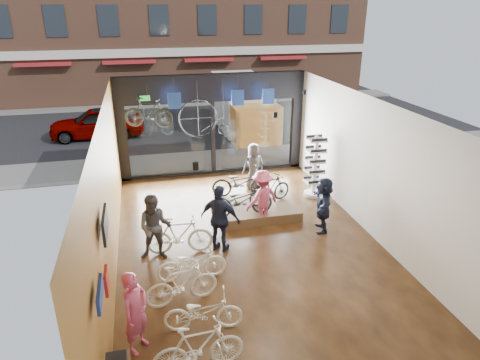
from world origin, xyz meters
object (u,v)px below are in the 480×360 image
object	(u,v)px
floor_bike_4	(192,263)
customer_2	(220,219)
customer_1	(155,227)
sunglasses_rack	(315,166)
floor_bike_1	(198,348)
display_bike_left	(242,200)
display_platform	(257,209)
penny_farthing	(206,119)
customer_5	(323,204)
street_car	(97,122)
customer_4	(254,166)
hung_bike	(148,112)
customer_3	(262,198)
customer_0	(136,312)
box_truck	(245,107)
floor_bike_2	(203,312)
display_bike_mid	(270,189)
display_bike_right	(241,182)
floor_bike_5	(180,235)
floor_bike_3	(182,284)

from	to	relation	value
floor_bike_4	customer_2	bearing A→B (deg)	-40.20
customer_1	sunglasses_rack	world-z (taller)	sunglasses_rack
floor_bike_1	display_bike_left	world-z (taller)	display_bike_left
floor_bike_4	display_platform	size ratio (longest dim) A/B	0.69
penny_farthing	customer_5	bearing A→B (deg)	-55.14
floor_bike_1	sunglasses_rack	xyz separation A→B (m)	(4.91, 6.68, 0.56)
street_car	floor_bike_1	distance (m)	15.84
display_bike_left	customer_1	xyz separation A→B (m)	(-2.56, -1.26, 0.09)
sunglasses_rack	customer_5	bearing A→B (deg)	-93.83
display_bike_left	customer_4	distance (m)	2.83
floor_bike_4	hung_bike	world-z (taller)	hung_bike
customer_3	hung_bike	size ratio (longest dim) A/B	1.06
customer_0	box_truck	bearing A→B (deg)	14.96
display_platform	customer_2	bearing A→B (deg)	-128.87
display_bike_left	hung_bike	bearing A→B (deg)	39.52
box_truck	floor_bike_2	distance (m)	14.25
customer_3	penny_farthing	distance (m)	3.67
display_bike_left	customer_5	xyz separation A→B (m)	(2.18, -0.86, 0.03)
floor_bike_2	display_bike_mid	xyz separation A→B (m)	(2.83, 4.80, 0.35)
floor_bike_4	customer_4	world-z (taller)	customer_4
floor_bike_2	customer_2	xyz separation A→B (m)	(0.90, 2.89, 0.51)
floor_bike_2	display_bike_right	xyz separation A→B (m)	(2.07, 5.48, 0.37)
box_truck	customer_3	world-z (taller)	box_truck
display_bike_mid	display_bike_right	world-z (taller)	display_bike_right
floor_bike_5	sunglasses_rack	world-z (taller)	sunglasses_rack
display_bike_mid	penny_farthing	xyz separation A→B (m)	(-1.57, 2.37, 1.73)
floor_bike_1	display_bike_mid	size ratio (longest dim) A/B	1.07
floor_bike_1	floor_bike_4	bearing A→B (deg)	-8.65
street_car	sunglasses_rack	distance (m)	11.76
street_car	floor_bike_2	size ratio (longest dim) A/B	2.81
box_truck	customer_0	xyz separation A→B (m)	(-5.51, -13.81, -0.51)
display_platform	customer_2	distance (m)	2.53
customer_0	display_platform	bearing A→B (deg)	0.26
floor_bike_3	display_bike_left	xyz separation A→B (m)	(2.12, 3.22, 0.31)
customer_2	customer_3	bearing A→B (deg)	-106.64
customer_5	penny_farthing	xyz separation A→B (m)	(-2.70, 3.88, 1.68)
floor_bike_3	display_bike_right	xyz separation A→B (m)	(2.40, 4.55, 0.31)
customer_2	penny_farthing	xyz separation A→B (m)	(0.37, 4.29, 1.57)
penny_farthing	customer_4	bearing A→B (deg)	-14.02
sunglasses_rack	customer_1	bearing A→B (deg)	-140.45
customer_1	hung_bike	distance (m)	4.39
floor_bike_1	customer_5	distance (m)	6.04
customer_2	display_platform	bearing A→B (deg)	-94.54
customer_0	customer_3	distance (m)	5.68
display_bike_left	hung_bike	xyz separation A→B (m)	(-2.42, 2.62, 2.13)
customer_1	customer_2	distance (m)	1.67
floor_bike_4	customer_3	size ratio (longest dim) A/B	0.98
floor_bike_4	penny_farthing	xyz separation A→B (m)	(1.27, 5.41, 2.07)
customer_1	customer_4	distance (m)	5.31
customer_2	penny_farthing	size ratio (longest dim) A/B	1.13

